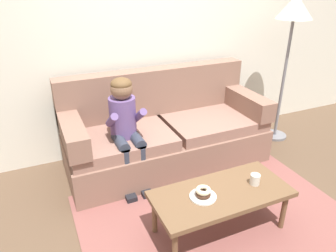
{
  "coord_description": "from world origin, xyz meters",
  "views": [
    {
      "loc": [
        -1.28,
        -2.05,
        1.96
      ],
      "look_at": [
        -0.17,
        0.45,
        0.65
      ],
      "focal_mm": 33.97,
      "sensor_mm": 36.0,
      "label": 1
    }
  ],
  "objects": [
    {
      "name": "mug",
      "position": [
        0.25,
        -0.37,
        0.44
      ],
      "size": [
        0.08,
        0.08,
        0.09
      ],
      "primitive_type": "cylinder",
      "color": "silver",
      "rests_on": "coffee_table"
    },
    {
      "name": "person_child",
      "position": [
        -0.53,
        0.64,
        0.67
      ],
      "size": [
        0.34,
        0.58,
        1.1
      ],
      "color": "#664C84",
      "rests_on": "ground"
    },
    {
      "name": "plate",
      "position": [
        -0.23,
        -0.35,
        0.41
      ],
      "size": [
        0.21,
        0.21,
        0.01
      ],
      "primitive_type": "cylinder",
      "color": "white",
      "rests_on": "coffee_table"
    },
    {
      "name": "floor_lamp",
      "position": [
        1.55,
        0.82,
        1.51
      ],
      "size": [
        0.41,
        0.41,
        1.76
      ],
      "color": "slate",
      "rests_on": "ground"
    },
    {
      "name": "coffee_table",
      "position": [
        -0.06,
        -0.35,
        0.36
      ],
      "size": [
        1.12,
        0.51,
        0.4
      ],
      "color": "brown",
      "rests_on": "ground"
    },
    {
      "name": "donut",
      "position": [
        -0.23,
        -0.35,
        0.43
      ],
      "size": [
        0.14,
        0.14,
        0.04
      ],
      "primitive_type": "torus",
      "rotation": [
        0.0,
        0.0,
        0.17
      ],
      "color": "#422619",
      "rests_on": "plate"
    },
    {
      "name": "couch",
      "position": [
        -0.03,
        0.86,
        0.36
      ],
      "size": [
        2.19,
        0.9,
        1.02
      ],
      "color": "#846051",
      "rests_on": "ground"
    },
    {
      "name": "wall_back",
      "position": [
        0.0,
        1.4,
        1.4
      ],
      "size": [
        8.0,
        0.1,
        2.8
      ],
      "primitive_type": "cube",
      "color": "silver",
      "rests_on": "ground"
    },
    {
      "name": "area_rug",
      "position": [
        0.0,
        -0.25,
        0.01
      ],
      "size": [
        2.32,
        1.72,
        0.01
      ],
      "primitive_type": "cube",
      "color": "brown",
      "rests_on": "ground"
    },
    {
      "name": "donut_second",
      "position": [
        -0.23,
        -0.35,
        0.47
      ],
      "size": [
        0.17,
        0.17,
        0.04
      ],
      "primitive_type": "torus",
      "rotation": [
        0.0,
        0.0,
        2.21
      ],
      "color": "beige",
      "rests_on": "donut"
    },
    {
      "name": "ground",
      "position": [
        0.0,
        0.0,
        0.0
      ],
      "size": [
        10.0,
        10.0,
        0.0
      ],
      "primitive_type": "plane",
      "color": "brown"
    }
  ]
}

